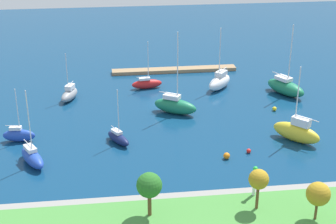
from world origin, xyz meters
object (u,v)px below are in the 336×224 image
sailboat_green_off_beacon (175,105)px  sailboat_white_east_end (220,82)px  mooring_buoy_yellow (274,109)px  park_tree_mideast (149,186)px  sailboat_navy_west_end (118,138)px  sailboat_red_near_pier (147,84)px  park_tree_east (259,180)px  sailboat_yellow_outer_mooring (297,131)px  park_tree_midwest (318,194)px  mooring_buoy_orange (227,156)px  harbor_beacon (255,179)px  mooring_buoy_red (249,151)px  sailboat_green_lone_south (285,87)px  pier_dock (174,70)px  sailboat_gray_far_north (69,94)px  sailboat_blue_inner_mooring (32,157)px  sailboat_blue_by_breakwater (19,135)px

sailboat_green_off_beacon → sailboat_white_east_end: (-9.40, -10.01, -0.02)m
mooring_buoy_yellow → park_tree_mideast: bearing=51.0°
sailboat_navy_west_end → sailboat_red_near_pier: (-5.85, -21.15, 0.11)m
park_tree_east → sailboat_green_off_beacon: bearing=-80.8°
sailboat_yellow_outer_mooring → sailboat_white_east_end: (6.16, -21.90, -0.16)m
park_tree_midwest → mooring_buoy_orange: bearing=-71.0°
harbor_beacon → mooring_buoy_red: harbor_beacon is taller
park_tree_east → sailboat_green_lone_south: size_ratio=0.38×
park_tree_midwest → sailboat_white_east_end: (0.82, -41.88, -2.89)m
park_tree_midwest → sailboat_red_near_pier: sailboat_red_near_pier is taller
harbor_beacon → sailboat_green_off_beacon: (5.17, -26.62, -1.91)m
pier_dock → sailboat_gray_far_north: sailboat_gray_far_north is taller
pier_dock → sailboat_blue_inner_mooring: sailboat_blue_inner_mooring is taller
sailboat_green_lone_south → sailboat_yellow_outer_mooring: bearing=-43.2°
park_tree_mideast → sailboat_red_near_pier: bearing=-94.6°
sailboat_blue_by_breakwater → sailboat_navy_west_end: bearing=-2.3°
sailboat_blue_inner_mooring → mooring_buoy_yellow: size_ratio=14.82×
park_tree_east → sailboat_blue_by_breakwater: (27.88, -22.11, -3.75)m
sailboat_white_east_end → mooring_buoy_yellow: sailboat_white_east_end is taller
sailboat_gray_far_north → park_tree_midwest: bearing=54.3°
sailboat_gray_far_north → sailboat_white_east_end: bearing=114.5°
mooring_buoy_yellow → mooring_buoy_red: (7.99, 13.60, -0.04)m
pier_dock → sailboat_white_east_end: bearing=123.1°
harbor_beacon → sailboat_green_lone_south: sailboat_green_lone_south is taller
sailboat_green_off_beacon → mooring_buoy_red: bearing=-30.0°
sailboat_navy_west_end → park_tree_midwest: bearing=10.5°
sailboat_blue_by_breakwater → mooring_buoy_yellow: bearing=15.8°
sailboat_red_near_pier → sailboat_blue_by_breakwater: 27.29m
sailboat_green_lone_south → sailboat_white_east_end: bearing=-140.2°
sailboat_navy_west_end → mooring_buoy_yellow: sailboat_navy_west_end is taller
sailboat_gray_far_north → mooring_buoy_yellow: bearing=94.8°
park_tree_midwest → sailboat_navy_west_end: 29.99m
sailboat_navy_west_end → mooring_buoy_red: sailboat_navy_west_end is taller
park_tree_midwest → mooring_buoy_red: (2.22, -17.28, -3.90)m
sailboat_green_off_beacon → sailboat_white_east_end: size_ratio=1.19×
sailboat_gray_far_north → park_tree_east: bearing=50.3°
mooring_buoy_yellow → mooring_buoy_red: size_ratio=1.12×
harbor_beacon → sailboat_yellow_outer_mooring: 18.11m
sailboat_green_off_beacon → sailboat_navy_west_end: (9.30, 9.36, -0.55)m
harbor_beacon → sailboat_gray_far_north: (22.03, -34.61, -2.24)m
sailboat_gray_far_north → mooring_buoy_yellow: size_ratio=11.82×
sailboat_blue_inner_mooring → mooring_buoy_red: (-28.48, 0.50, -0.72)m
sailboat_gray_far_north → mooring_buoy_yellow: 34.07m
sailboat_green_off_beacon → sailboat_yellow_outer_mooring: size_ratio=1.21×
sailboat_white_east_end → mooring_buoy_orange: size_ratio=12.73×
park_tree_mideast → mooring_buoy_yellow: size_ratio=7.11×
park_tree_midwest → mooring_buoy_yellow: 31.66m
sailboat_red_near_pier → mooring_buoy_red: bearing=-73.6°
pier_dock → mooring_buoy_red: pier_dock is taller
sailboat_yellow_outer_mooring → mooring_buoy_yellow: size_ratio=15.73×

